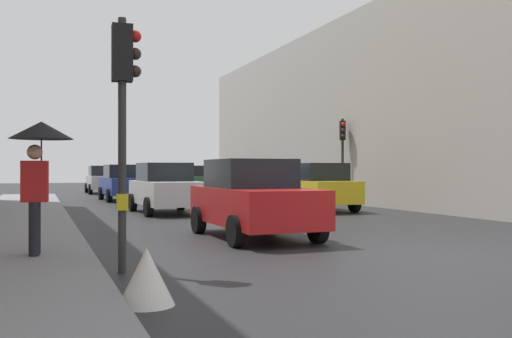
{
  "coord_description": "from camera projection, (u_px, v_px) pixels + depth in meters",
  "views": [
    {
      "loc": [
        -6.81,
        -8.3,
        1.53
      ],
      "look_at": [
        -0.38,
        8.62,
        1.54
      ],
      "focal_mm": 40.29,
      "sensor_mm": 36.0,
      "label": 1
    }
  ],
  "objects": [
    {
      "name": "car_green_estate",
      "position": [
        201.0,
        180.0,
        35.96
      ],
      "size": [
        2.28,
        4.33,
        1.76
      ],
      "color": "#2D6038",
      "rests_on": "ground"
    },
    {
      "name": "sidewalk_kerb",
      "position": [
        16.0,
        232.0,
        13.19
      ],
      "size": [
        2.7,
        40.0,
        0.16
      ],
      "primitive_type": "cube",
      "color": "gray",
      "rests_on": "ground"
    },
    {
      "name": "ground_plane",
      "position": [
        448.0,
        256.0,
        10.17
      ],
      "size": [
        120.0,
        120.0,
        0.0
      ],
      "primitive_type": "plane",
      "color": "#28282B"
    },
    {
      "name": "pedestrian_with_umbrella",
      "position": [
        39.0,
        150.0,
        9.18
      ],
      "size": [
        1.0,
        1.0,
        2.14
      ],
      "color": "black",
      "rests_on": "sidewalk_kerb"
    },
    {
      "name": "car_yellow_taxi",
      "position": [
        316.0,
        187.0,
        21.37
      ],
      "size": [
        2.1,
        4.24,
        1.76
      ],
      "color": "yellow",
      "rests_on": "ground"
    },
    {
      "name": "traffic_light_near_left",
      "position": [
        124.0,
        97.0,
        8.47
      ],
      "size": [
        0.44,
        0.26,
        3.77
      ],
      "color": "#2D2D2D",
      "rests_on": "ground"
    },
    {
      "name": "warning_sign_triangle",
      "position": [
        147.0,
        277.0,
        6.45
      ],
      "size": [
        0.64,
        0.64,
        0.65
      ],
      "primitive_type": "cone",
      "color": "silver",
      "rests_on": "ground"
    },
    {
      "name": "traffic_light_mid_street",
      "position": [
        343.0,
        145.0,
        25.08
      ],
      "size": [
        0.34,
        0.45,
        3.75
      ],
      "color": "#2D2D2D",
      "rests_on": "ground"
    },
    {
      "name": "building_facade_right",
      "position": [
        417.0,
        119.0,
        30.35
      ],
      "size": [
        12.0,
        32.13,
        8.43
      ],
      "primitive_type": "cube",
      "color": "#B2ADA3",
      "rests_on": "ground"
    },
    {
      "name": "car_white_compact",
      "position": [
        165.0,
        188.0,
        20.12
      ],
      "size": [
        2.14,
        4.26,
        1.76
      ],
      "color": "silver",
      "rests_on": "ground"
    },
    {
      "name": "car_blue_van",
      "position": [
        124.0,
        183.0,
        28.1
      ],
      "size": [
        2.13,
        4.26,
        1.76
      ],
      "color": "navy",
      "rests_on": "ground"
    },
    {
      "name": "car_red_sedan",
      "position": [
        253.0,
        198.0,
        12.88
      ],
      "size": [
        2.06,
        4.22,
        1.76
      ],
      "color": "red",
      "rests_on": "ground"
    },
    {
      "name": "car_silver_hatchback",
      "position": [
        103.0,
        180.0,
        36.56
      ],
      "size": [
        2.04,
        4.21,
        1.76
      ],
      "color": "#BCBCC1",
      "rests_on": "ground"
    }
  ]
}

